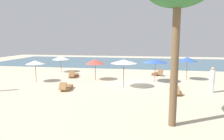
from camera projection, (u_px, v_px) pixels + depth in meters
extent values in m
plane|color=beige|center=(131.00, 83.00, 19.40)|extent=(60.00, 60.00, 0.00)
cube|color=#476B7F|center=(140.00, 62.00, 35.95)|extent=(48.00, 16.00, 0.06)
cylinder|color=olive|center=(36.00, 71.00, 20.00)|extent=(0.06, 0.06, 1.97)
cone|color=white|center=(35.00, 62.00, 19.87)|extent=(1.73, 1.73, 0.34)
cylinder|color=olive|center=(187.00, 69.00, 20.94)|extent=(0.05, 0.05, 2.21)
cone|color=#3359B2|center=(187.00, 59.00, 20.80)|extent=(1.88, 1.88, 0.43)
cylinder|color=brown|center=(124.00, 74.00, 17.65)|extent=(0.06, 0.06, 2.29)
cone|color=silver|center=(124.00, 61.00, 17.49)|extent=(2.15, 2.15, 0.32)
cylinder|color=brown|center=(155.00, 71.00, 19.87)|extent=(0.05, 0.05, 2.12)
cone|color=#3359B2|center=(155.00, 61.00, 19.73)|extent=(2.26, 2.26, 0.34)
cylinder|color=brown|center=(95.00, 70.00, 20.91)|extent=(0.06, 0.06, 2.00)
cone|color=#D84C3F|center=(95.00, 62.00, 20.79)|extent=(1.90, 1.90, 0.46)
cylinder|color=brown|center=(61.00, 64.00, 25.86)|extent=(0.06, 0.06, 1.91)
cone|color=white|center=(61.00, 58.00, 25.75)|extent=(2.07, 2.07, 0.45)
cube|color=brown|center=(74.00, 76.00, 22.61)|extent=(0.64, 1.52, 0.28)
cube|color=brown|center=(72.00, 74.00, 21.88)|extent=(0.58, 0.41, 0.59)
cube|color=olive|center=(175.00, 92.00, 15.83)|extent=(0.77, 1.56, 0.28)
cube|color=olive|center=(175.00, 90.00, 15.12)|extent=(0.62, 0.53, 0.55)
cube|color=#2D4C8C|center=(175.00, 90.00, 15.81)|extent=(0.63, 1.10, 0.03)
cube|color=brown|center=(157.00, 74.00, 23.81)|extent=(1.22, 1.61, 0.28)
cube|color=brown|center=(160.00, 72.00, 23.10)|extent=(0.69, 0.62, 0.59)
cube|color=olive|center=(67.00, 88.00, 17.10)|extent=(0.73, 1.55, 0.28)
cube|color=olive|center=(63.00, 86.00, 16.39)|extent=(0.61, 0.51, 0.55)
cylinder|color=white|center=(212.00, 87.00, 16.10)|extent=(0.37, 0.37, 0.84)
cylinder|color=white|center=(213.00, 76.00, 15.98)|extent=(0.44, 0.44, 0.88)
sphere|color=tan|center=(213.00, 69.00, 15.90)|extent=(0.24, 0.24, 0.24)
cylinder|color=brown|center=(175.00, 66.00, 9.65)|extent=(0.35, 0.35, 5.64)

